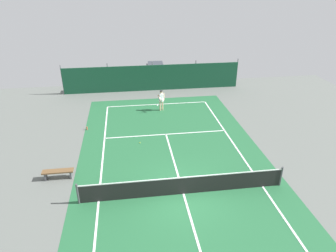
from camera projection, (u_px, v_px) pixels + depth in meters
name	position (u px, v px, depth m)	size (l,w,h in m)	color
ground_plane	(183.00, 194.00, 15.12)	(36.00, 36.00, 0.00)	slate
court_surface	(183.00, 194.00, 15.12)	(11.02, 26.60, 0.01)	#236038
tennis_net	(184.00, 185.00, 14.90)	(10.12, 0.10, 1.10)	black
back_fence	(152.00, 82.00, 29.09)	(16.30, 0.98, 2.70)	#14472D
tennis_player	(161.00, 99.00, 24.18)	(0.57, 0.82, 1.64)	#D8AD8C
tennis_ball_near_player	(140.00, 143.00, 19.71)	(0.07, 0.07, 0.07)	#CCDB33
parked_car	(156.00, 71.00, 31.76)	(2.16, 4.27, 1.68)	black
courtside_bench	(58.00, 172.00, 16.13)	(1.60, 0.40, 0.49)	brown
water_bottle	(87.00, 128.00, 21.39)	(0.08, 0.08, 0.24)	#D84C38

